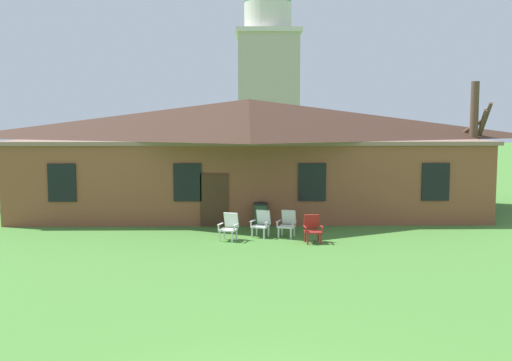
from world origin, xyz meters
The scene contains 8 objects.
brick_building centered at (0.00, 20.61, 2.64)m, with size 20.44×10.40×5.18m.
dome_tower centered at (1.72, 41.44, 7.69)m, with size 5.18×5.18×17.02m.
lawn_chair_by_porch centered at (-0.75, 12.86, 0.50)m, with size 0.76×0.81×0.96m.
lawn_chair_near_door centered at (0.40, 13.48, 0.50)m, with size 0.79×0.84×0.96m.
lawn_chair_left_end centered at (1.34, 13.45, 0.50)m, with size 0.77×0.82×0.96m.
lawn_chair_middle centered at (2.12, 12.41, 0.50)m, with size 0.68×0.71×0.96m.
bare_tree_beside_building centered at (10.10, 18.81, 3.11)m, with size 1.22×1.34×5.91m.
trash_bin centered at (0.42, 15.31, 0.50)m, with size 0.56×0.56×0.98m.
Camera 1 is at (-0.23, -8.00, 4.24)m, focal length 42.25 mm.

